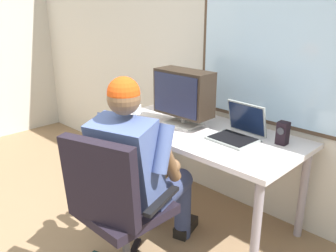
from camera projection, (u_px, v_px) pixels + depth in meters
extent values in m
cube|color=beige|center=(234.00, 48.00, 2.83)|extent=(5.97, 0.06, 2.60)
cube|color=#4C3828|center=(285.00, 33.00, 2.47)|extent=(1.43, 0.01, 1.35)
cube|color=silver|center=(285.00, 33.00, 2.46)|extent=(1.37, 0.02, 1.29)
cylinder|color=gray|center=(113.00, 162.00, 3.07)|extent=(0.06, 0.06, 0.70)
cylinder|color=gray|center=(256.00, 231.00, 2.14)|extent=(0.06, 0.06, 0.70)
cylinder|color=gray|center=(164.00, 142.00, 3.49)|extent=(0.06, 0.06, 0.70)
cylinder|color=gray|center=(303.00, 194.00, 2.56)|extent=(0.06, 0.06, 0.70)
cube|color=white|center=(201.00, 132.00, 2.69)|extent=(1.54, 0.76, 0.04)
cube|color=black|center=(133.00, 252.00, 2.47)|extent=(0.20, 0.26, 0.02)
cylinder|color=#3F3F44|center=(126.00, 239.00, 2.27)|extent=(0.05, 0.05, 0.41)
cube|color=black|center=(125.00, 209.00, 2.19)|extent=(0.49, 0.49, 0.06)
cube|color=black|center=(100.00, 183.00, 1.92)|extent=(0.47, 0.23, 0.50)
cube|color=black|center=(162.00, 201.00, 2.03)|extent=(0.15, 0.34, 0.02)
cube|color=black|center=(89.00, 180.00, 2.27)|extent=(0.15, 0.34, 0.02)
cylinder|color=navy|center=(168.00, 192.00, 2.32)|extent=(0.27, 0.47, 0.15)
cylinder|color=navy|center=(183.00, 208.00, 2.59)|extent=(0.12, 0.12, 0.48)
cube|color=black|center=(186.00, 227.00, 2.70)|extent=(0.16, 0.26, 0.08)
cylinder|color=navy|center=(127.00, 181.00, 2.46)|extent=(0.27, 0.47, 0.15)
cylinder|color=navy|center=(145.00, 197.00, 2.73)|extent=(0.12, 0.12, 0.48)
cube|color=black|center=(149.00, 216.00, 2.84)|extent=(0.16, 0.26, 0.08)
cube|color=#4A5C92|center=(126.00, 163.00, 2.12)|extent=(0.45, 0.41, 0.57)
sphere|color=brown|center=(124.00, 98.00, 1.99)|extent=(0.19, 0.19, 0.19)
sphere|color=#D94712|center=(124.00, 93.00, 1.98)|extent=(0.19, 0.19, 0.19)
cylinder|color=#4A5C92|center=(163.00, 149.00, 2.02)|extent=(0.14, 0.20, 0.29)
cylinder|color=brown|center=(170.00, 165.00, 2.14)|extent=(0.13, 0.22, 0.26)
sphere|color=brown|center=(173.00, 166.00, 2.18)|extent=(0.09, 0.09, 0.09)
cylinder|color=#4A5C92|center=(101.00, 136.00, 2.22)|extent=(0.14, 0.20, 0.29)
cylinder|color=brown|center=(115.00, 136.00, 2.35)|extent=(0.10, 0.13, 0.27)
sphere|color=brown|center=(122.00, 122.00, 2.40)|extent=(0.09, 0.09, 0.09)
cube|color=beige|center=(183.00, 124.00, 2.80)|extent=(0.26, 0.21, 0.02)
cylinder|color=beige|center=(184.00, 118.00, 2.79)|extent=(0.04, 0.04, 0.07)
cube|color=black|center=(184.00, 93.00, 2.72)|extent=(0.46, 0.20, 0.34)
cube|color=#191E38|center=(175.00, 95.00, 2.65)|extent=(0.42, 0.01, 0.30)
cube|color=gray|center=(233.00, 139.00, 2.48)|extent=(0.32, 0.26, 0.02)
cube|color=black|center=(233.00, 138.00, 2.48)|extent=(0.29, 0.23, 0.00)
cube|color=gray|center=(247.00, 118.00, 2.54)|extent=(0.31, 0.08, 0.23)
cube|color=#0F1933|center=(246.00, 119.00, 2.54)|extent=(0.29, 0.07, 0.21)
cylinder|color=silver|center=(137.00, 121.00, 2.88)|extent=(0.07, 0.07, 0.00)
cylinder|color=silver|center=(137.00, 117.00, 2.87)|extent=(0.01, 0.01, 0.06)
cylinder|color=silver|center=(136.00, 109.00, 2.85)|extent=(0.08, 0.08, 0.07)
cylinder|color=#630911|center=(136.00, 112.00, 2.85)|extent=(0.07, 0.07, 0.02)
cube|color=black|center=(283.00, 133.00, 2.40)|extent=(0.07, 0.07, 0.16)
cylinder|color=#333338|center=(281.00, 131.00, 2.37)|extent=(0.05, 0.01, 0.05)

